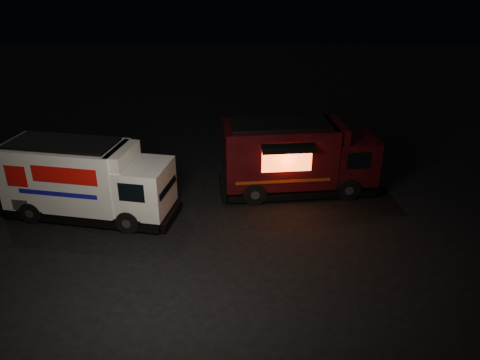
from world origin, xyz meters
name	(u,v)px	position (x,y,z in m)	size (l,w,h in m)	color
ground	(184,238)	(0.00, 0.00, 0.00)	(80.00, 80.00, 0.00)	black
white_truck	(89,180)	(-3.52, 1.57, 1.41)	(6.21, 2.12, 2.82)	silver
red_truck	(299,157)	(4.21, 3.74, 1.47)	(6.31, 2.32, 2.94)	#3B0A0E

